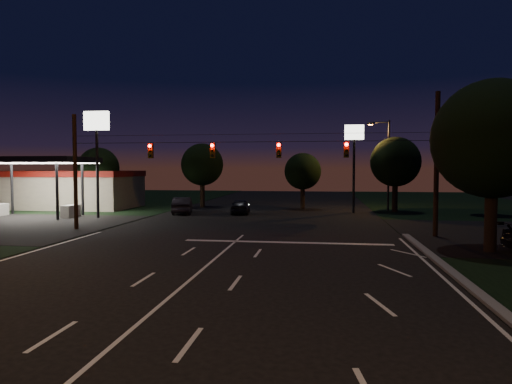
% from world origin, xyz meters
% --- Properties ---
extents(ground, '(140.00, 140.00, 0.00)m').
position_xyz_m(ground, '(0.00, 0.00, 0.00)').
color(ground, black).
rests_on(ground, ground).
extents(center_line, '(0.14, 40.00, 0.01)m').
position_xyz_m(center_line, '(0.00, -6.00, 0.01)').
color(center_line, silver).
rests_on(center_line, ground).
extents(stop_bar, '(12.00, 0.50, 0.01)m').
position_xyz_m(stop_bar, '(3.00, 11.50, 0.01)').
color(stop_bar, silver).
rests_on(stop_bar, ground).
extents(utility_pole_right, '(0.30, 0.30, 9.00)m').
position_xyz_m(utility_pole_right, '(12.00, 15.00, 0.00)').
color(utility_pole_right, black).
rests_on(utility_pole_right, ground).
extents(utility_pole_left, '(0.28, 0.28, 8.00)m').
position_xyz_m(utility_pole_left, '(-12.00, 15.00, 0.00)').
color(utility_pole_left, black).
rests_on(utility_pole_left, ground).
extents(signal_span, '(24.00, 0.40, 1.56)m').
position_xyz_m(signal_span, '(-0.00, 14.96, 5.50)').
color(signal_span, black).
rests_on(signal_span, ground).
extents(gas_station, '(14.20, 16.10, 5.25)m').
position_xyz_m(gas_station, '(-21.86, 30.39, 2.38)').
color(gas_station, gray).
rests_on(gas_station, ground).
extents(pole_sign_left_near, '(2.20, 0.30, 9.10)m').
position_xyz_m(pole_sign_left_near, '(-14.00, 22.00, 6.98)').
color(pole_sign_left_near, black).
rests_on(pole_sign_left_near, ground).
extents(pole_sign_right, '(1.80, 0.30, 8.40)m').
position_xyz_m(pole_sign_right, '(8.00, 30.00, 6.24)').
color(pole_sign_right, black).
rests_on(pole_sign_right, ground).
extents(street_light_right_far, '(2.20, 0.35, 9.00)m').
position_xyz_m(street_light_right_far, '(11.24, 32.00, 5.24)').
color(street_light_right_far, black).
rests_on(street_light_right_far, ground).
extents(tree_right_near, '(6.00, 6.00, 8.76)m').
position_xyz_m(tree_right_near, '(13.53, 10.17, 5.68)').
color(tree_right_near, black).
rests_on(tree_right_near, ground).
extents(tree_far_a, '(4.20, 4.20, 6.42)m').
position_xyz_m(tree_far_a, '(-17.98, 30.12, 4.26)').
color(tree_far_a, black).
rests_on(tree_far_a, ground).
extents(tree_far_b, '(4.60, 4.60, 6.98)m').
position_xyz_m(tree_far_b, '(-7.98, 34.13, 4.61)').
color(tree_far_b, black).
rests_on(tree_far_b, ground).
extents(tree_far_c, '(3.80, 3.80, 5.86)m').
position_xyz_m(tree_far_c, '(3.02, 33.10, 3.90)').
color(tree_far_c, black).
rests_on(tree_far_c, ground).
extents(tree_far_d, '(4.80, 4.80, 7.30)m').
position_xyz_m(tree_far_d, '(12.02, 31.13, 4.83)').
color(tree_far_d, black).
rests_on(tree_far_d, ground).
extents(tree_far_e, '(4.00, 4.00, 6.18)m').
position_xyz_m(tree_far_e, '(20.02, 29.11, 4.11)').
color(tree_far_e, black).
rests_on(tree_far_e, ground).
extents(car_oncoming_a, '(2.09, 4.28, 1.41)m').
position_xyz_m(car_oncoming_a, '(-2.59, 27.47, 0.70)').
color(car_oncoming_a, black).
rests_on(car_oncoming_a, ground).
extents(car_oncoming_b, '(2.64, 4.93, 1.54)m').
position_xyz_m(car_oncoming_b, '(-8.02, 26.81, 0.77)').
color(car_oncoming_b, black).
rests_on(car_oncoming_b, ground).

